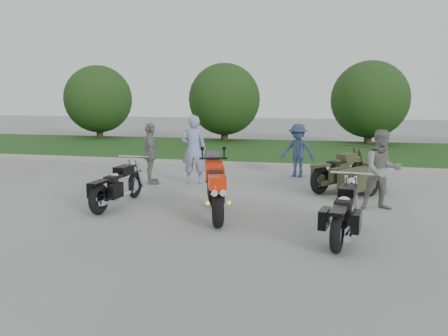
% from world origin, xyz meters
% --- Properties ---
extents(ground, '(80.00, 80.00, 0.00)m').
position_xyz_m(ground, '(0.00, 0.00, 0.00)').
color(ground, '#9FA09A').
rests_on(ground, ground).
extents(curb, '(60.00, 0.30, 0.15)m').
position_xyz_m(curb, '(0.00, 6.00, 0.07)').
color(curb, '#A19F98').
rests_on(curb, ground).
extents(grass_strip, '(60.00, 8.00, 0.14)m').
position_xyz_m(grass_strip, '(0.00, 10.15, 0.07)').
color(grass_strip, '#28591E').
rests_on(grass_strip, ground).
extents(tree_far_left, '(3.60, 3.60, 4.00)m').
position_xyz_m(tree_far_left, '(-10.00, 13.50, 2.19)').
color(tree_far_left, '#3F2B1C').
rests_on(tree_far_left, ground).
extents(tree_mid_left, '(3.60, 3.60, 4.00)m').
position_xyz_m(tree_mid_left, '(-3.00, 13.50, 2.19)').
color(tree_mid_left, '#3F2B1C').
rests_on(tree_mid_left, ground).
extents(tree_mid_right, '(3.60, 3.60, 4.00)m').
position_xyz_m(tree_mid_right, '(4.00, 13.50, 2.19)').
color(tree_mid_right, '#3F2B1C').
rests_on(tree_mid_right, ground).
extents(sportbike_red, '(0.84, 2.08, 1.01)m').
position_xyz_m(sportbike_red, '(-0.02, -0.19, 0.60)').
color(sportbike_red, black).
rests_on(sportbike_red, ground).
extents(cruiser_left, '(0.37, 2.14, 0.82)m').
position_xyz_m(cruiser_left, '(-2.29, 0.15, 0.42)').
color(cruiser_left, black).
rests_on(cruiser_left, ground).
extents(cruiser_right, '(0.52, 2.13, 0.83)m').
position_xyz_m(cruiser_right, '(2.36, -1.03, 0.42)').
color(cruiser_right, black).
rests_on(cruiser_right, ground).
extents(cruiser_sidecar, '(1.85, 2.14, 0.89)m').
position_xyz_m(cruiser_sidecar, '(2.69, 2.73, 0.42)').
color(cruiser_sidecar, black).
rests_on(cruiser_sidecar, ground).
extents(person_stripe, '(0.75, 0.58, 1.85)m').
position_xyz_m(person_stripe, '(-1.41, 2.95, 0.92)').
color(person_stripe, '#8C92BF').
rests_on(person_stripe, ground).
extents(person_grey, '(0.91, 0.77, 1.66)m').
position_xyz_m(person_grey, '(3.18, 1.17, 0.83)').
color(person_grey, gray).
rests_on(person_grey, ground).
extents(person_denim, '(1.12, 0.82, 1.55)m').
position_xyz_m(person_denim, '(1.25, 4.57, 0.78)').
color(person_denim, navy).
rests_on(person_denim, ground).
extents(person_back, '(0.78, 1.04, 1.64)m').
position_xyz_m(person_back, '(-2.53, 2.65, 0.82)').
color(person_back, gray).
rests_on(person_back, ground).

